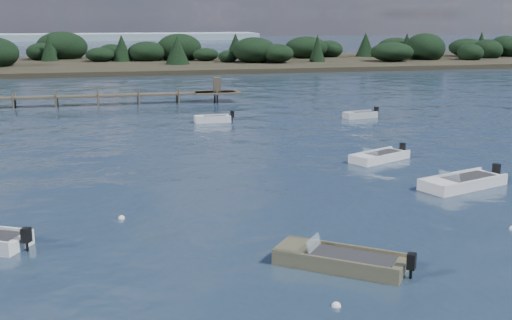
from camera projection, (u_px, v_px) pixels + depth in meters
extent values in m
plane|color=#162333|center=(171.00, 90.00, 82.12)|extent=(400.00, 400.00, 0.00)
cube|color=silver|center=(379.00, 159.00, 42.69)|extent=(4.65, 3.42, 0.68)
cube|color=silver|center=(363.00, 157.00, 41.58)|extent=(1.60, 1.80, 0.14)
cube|color=black|center=(383.00, 154.00, 42.84)|extent=(3.25, 2.51, 0.12)
cube|color=silver|center=(389.00, 155.00, 42.03)|extent=(3.97, 2.05, 0.14)
cube|color=silver|center=(371.00, 151.00, 43.18)|extent=(3.97, 2.05, 0.14)
cube|color=black|center=(402.00, 147.00, 44.07)|extent=(0.39, 0.42, 0.53)
cylinder|color=black|center=(402.00, 153.00, 44.17)|extent=(0.13, 0.13, 0.53)
cube|color=silver|center=(370.00, 152.00, 41.96)|extent=(0.67, 1.13, 0.41)
cube|color=black|center=(26.00, 235.00, 26.23)|extent=(0.45, 0.47, 0.60)
cylinder|color=black|center=(27.00, 247.00, 26.35)|extent=(0.15, 0.15, 0.60)
cube|color=silver|center=(212.00, 121.00, 57.87)|extent=(3.20, 1.30, 0.74)
cube|color=silver|center=(199.00, 117.00, 57.50)|extent=(0.78, 1.16, 0.15)
cube|color=black|center=(215.00, 117.00, 57.85)|extent=(2.18, 1.04, 0.13)
cube|color=silver|center=(213.00, 117.00, 57.23)|extent=(3.19, 0.16, 0.15)
cube|color=silver|center=(211.00, 115.00, 58.32)|extent=(3.19, 0.16, 0.15)
cube|color=black|center=(232.00, 114.00, 58.17)|extent=(0.30, 0.36, 0.58)
cylinder|color=black|center=(232.00, 120.00, 58.28)|extent=(0.11, 0.11, 0.58)
cube|color=#A2A7A9|center=(360.00, 117.00, 60.22)|extent=(3.32, 1.82, 0.73)
cube|color=#A2A7A9|center=(349.00, 113.00, 59.66)|extent=(0.95, 1.25, 0.15)
cube|color=black|center=(362.00, 113.00, 60.24)|extent=(2.29, 1.38, 0.13)
cube|color=#A2A7A9|center=(364.00, 113.00, 59.62)|extent=(3.11, 0.71, 0.15)
cube|color=#A2A7A9|center=(357.00, 111.00, 60.63)|extent=(3.11, 0.71, 0.15)
cube|color=black|center=(376.00, 110.00, 60.81)|extent=(0.35, 0.40, 0.58)
cylinder|color=black|center=(376.00, 115.00, 60.92)|extent=(0.12, 0.12, 0.58)
cube|color=silver|center=(463.00, 185.00, 36.10)|extent=(5.59, 3.58, 0.76)
cube|color=silver|center=(439.00, 182.00, 34.96)|extent=(1.77, 2.08, 0.15)
cube|color=black|center=(468.00, 178.00, 36.24)|extent=(3.88, 2.65, 0.13)
cube|color=silver|center=(477.00, 181.00, 35.24)|extent=(4.99, 1.85, 0.15)
cube|color=silver|center=(450.00, 174.00, 36.76)|extent=(4.99, 1.85, 0.15)
cube|color=black|center=(496.00, 169.00, 37.46)|extent=(0.41, 0.45, 0.60)
cylinder|color=black|center=(496.00, 178.00, 37.58)|extent=(0.14, 0.14, 0.60)
cube|color=silver|center=(449.00, 176.00, 35.34)|extent=(0.63, 1.39, 0.46)
cube|color=brown|center=(340.00, 264.00, 24.71)|extent=(5.03, 4.48, 0.75)
cube|color=brown|center=(295.00, 246.00, 25.38)|extent=(1.95, 2.03, 0.15)
cube|color=black|center=(350.00, 257.00, 24.47)|extent=(3.56, 3.22, 0.13)
cube|color=brown|center=(333.00, 261.00, 23.86)|extent=(3.99, 3.14, 0.15)
cube|color=brown|center=(347.00, 246.00, 25.36)|extent=(3.99, 3.14, 0.15)
cube|color=black|center=(411.00, 261.00, 23.48)|extent=(0.46, 0.47, 0.59)
cylinder|color=black|center=(411.00, 274.00, 23.59)|extent=(0.15, 0.15, 0.59)
cube|color=silver|center=(314.00, 243.00, 25.00)|extent=(0.94, 1.14, 0.45)
sphere|color=silver|center=(336.00, 306.00, 21.37)|extent=(0.32, 0.32, 0.32)
sphere|color=silver|center=(121.00, 219.00, 30.55)|extent=(0.32, 0.32, 0.32)
cube|color=#484035|center=(217.00, 92.00, 71.38)|extent=(5.00, 3.20, 0.18)
cube|color=#484035|center=(217.00, 84.00, 71.18)|extent=(0.80, 0.80, 1.60)
cylinder|color=#484035|center=(13.00, 105.00, 65.95)|extent=(0.20, 0.20, 2.20)
cylinder|color=#484035|center=(15.00, 103.00, 67.58)|extent=(0.20, 0.20, 2.20)
cylinder|color=#484035|center=(56.00, 104.00, 66.90)|extent=(0.20, 0.20, 2.20)
cylinder|color=#484035|center=(57.00, 102.00, 68.52)|extent=(0.20, 0.20, 2.20)
cylinder|color=#484035|center=(98.00, 102.00, 67.84)|extent=(0.20, 0.20, 2.20)
cylinder|color=#484035|center=(98.00, 100.00, 69.47)|extent=(0.20, 0.20, 2.20)
cylinder|color=#484035|center=(139.00, 101.00, 68.79)|extent=(0.20, 0.20, 2.20)
cylinder|color=#484035|center=(138.00, 99.00, 70.41)|extent=(0.20, 0.20, 2.20)
cylinder|color=#484035|center=(179.00, 100.00, 69.73)|extent=(0.20, 0.20, 2.20)
cylinder|color=#484035|center=(177.00, 98.00, 71.36)|extent=(0.20, 0.20, 2.20)
cylinder|color=#484035|center=(217.00, 99.00, 70.68)|extent=(0.20, 0.20, 2.20)
cylinder|color=#484035|center=(215.00, 97.00, 72.30)|extent=(0.20, 0.20, 2.20)
cube|color=black|center=(278.00, 64.00, 125.63)|extent=(190.00, 40.00, 1.60)
ellipsoid|color=black|center=(278.00, 49.00, 125.01)|extent=(180.50, 36.00, 4.40)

